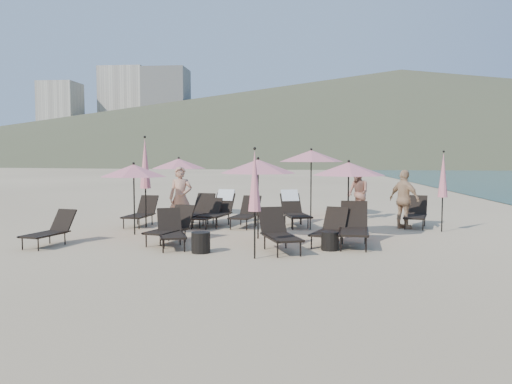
# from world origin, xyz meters

# --- Properties ---
(ground) EXTENTS (800.00, 800.00, 0.00)m
(ground) POSITION_xyz_m (0.00, 0.00, 0.00)
(ground) COLOR #D6BA8C
(ground) RESTS_ON ground
(volcanic_headland) EXTENTS (690.00, 690.00, 55.00)m
(volcanic_headland) POSITION_xyz_m (71.37, 302.62, 26.49)
(volcanic_headland) COLOR brown
(volcanic_headland) RESTS_ON ground
(hotel_skyline) EXTENTS (109.00, 82.00, 55.00)m
(hotel_skyline) POSITION_xyz_m (-93.62, 271.21, 24.18)
(hotel_skyline) COLOR beige
(hotel_skyline) RESTS_ON ground
(lounger_0) EXTENTS (0.87, 1.55, 0.84)m
(lounger_0) POSITION_xyz_m (-5.50, -0.08, 0.39)
(lounger_0) COLOR black
(lounger_0) RESTS_ON ground
(lounger_1) EXTENTS (1.05, 1.69, 0.91)m
(lounger_1) POSITION_xyz_m (-2.65, 0.56, 0.43)
(lounger_1) COLOR black
(lounger_1) RESTS_ON ground
(lounger_2) EXTENTS (1.07, 1.65, 0.89)m
(lounger_2) POSITION_xyz_m (-2.51, -0.00, 0.41)
(lounger_2) COLOR black
(lounger_2) RESTS_ON ground
(lounger_3) EXTENTS (1.16, 1.78, 0.96)m
(lounger_3) POSITION_xyz_m (0.10, -0.24, 0.45)
(lounger_3) COLOR black
(lounger_3) RESTS_ON ground
(lounger_4) EXTENTS (1.07, 1.65, 0.89)m
(lounger_4) POSITION_xyz_m (1.33, 0.66, 0.42)
(lounger_4) COLOR black
(lounger_4) RESTS_ON ground
(lounger_5) EXTENTS (0.87, 1.87, 1.04)m
(lounger_5) POSITION_xyz_m (1.90, 0.61, 0.49)
(lounger_5) COLOR black
(lounger_5) RESTS_ON ground
(lounger_6) EXTENTS (0.77, 1.65, 0.92)m
(lounger_6) POSITION_xyz_m (-4.43, 3.60, 0.43)
(lounger_6) COLOR black
(lounger_6) RESTS_ON ground
(lounger_7) EXTENTS (1.06, 1.80, 0.97)m
(lounger_7) POSITION_xyz_m (-2.73, 4.00, 0.45)
(lounger_7) COLOR black
(lounger_7) RESTS_ON ground
(lounger_8) EXTENTS (0.91, 1.70, 0.93)m
(lounger_8) POSITION_xyz_m (-1.10, 3.68, 0.43)
(lounger_8) COLOR black
(lounger_8) RESTS_ON ground
(lounger_9) EXTENTS (1.07, 1.87, 1.10)m
(lounger_9) POSITION_xyz_m (0.39, 4.05, 0.53)
(lounger_9) COLOR black
(lounger_9) RESTS_ON ground
(lounger_10) EXTENTS (0.97, 1.75, 1.03)m
(lounger_10) POSITION_xyz_m (0.37, 4.21, 0.49)
(lounger_10) COLOR black
(lounger_10) RESTS_ON ground
(lounger_11) EXTENTS (1.05, 1.74, 0.94)m
(lounger_11) POSITION_xyz_m (4.16, 4.13, 0.44)
(lounger_11) COLOR black
(lounger_11) RESTS_ON ground
(lounger_12) EXTENTS (0.84, 1.58, 0.86)m
(lounger_12) POSITION_xyz_m (-2.31, 3.58, 0.40)
(lounger_12) COLOR black
(lounger_12) RESTS_ON ground
(lounger_13) EXTENTS (1.00, 1.86, 1.10)m
(lounger_13) POSITION_xyz_m (-2.01, 3.99, 0.53)
(lounger_13) COLOR black
(lounger_13) RESTS_ON ground
(umbrella_open_0) EXTENTS (1.89, 1.89, 2.03)m
(umbrella_open_0) POSITION_xyz_m (-4.03, 1.80, 1.79)
(umbrella_open_0) COLOR black
(umbrella_open_0) RESTS_ON ground
(umbrella_open_1) EXTENTS (2.02, 2.02, 2.17)m
(umbrella_open_1) POSITION_xyz_m (-0.53, 1.45, 1.92)
(umbrella_open_1) COLOR black
(umbrella_open_1) RESTS_ON ground
(umbrella_open_2) EXTENTS (1.95, 1.95, 2.09)m
(umbrella_open_2) POSITION_xyz_m (1.87, 1.85, 1.85)
(umbrella_open_2) COLOR black
(umbrella_open_2) RESTS_ON ground
(umbrella_open_3) EXTENTS (2.03, 2.03, 2.18)m
(umbrella_open_3) POSITION_xyz_m (-3.90, 6.37, 1.93)
(umbrella_open_3) COLOR black
(umbrella_open_3) RESTS_ON ground
(umbrella_open_4) EXTENTS (2.32, 2.32, 2.50)m
(umbrella_open_4) POSITION_xyz_m (0.96, 6.62, 2.21)
(umbrella_open_4) COLOR black
(umbrella_open_4) RESTS_ON ground
(umbrella_closed_0) EXTENTS (0.28, 0.28, 2.38)m
(umbrella_closed_0) POSITION_xyz_m (-0.37, -1.19, 1.66)
(umbrella_closed_0) COLOR black
(umbrella_closed_0) RESTS_ON ground
(umbrella_closed_1) EXTENTS (0.28, 0.28, 2.36)m
(umbrella_closed_1) POSITION_xyz_m (4.68, 3.13, 1.64)
(umbrella_closed_1) COLOR black
(umbrella_closed_1) RESTS_ON ground
(umbrella_closed_2) EXTENTS (0.33, 0.33, 2.82)m
(umbrella_closed_2) POSITION_xyz_m (-4.16, 3.23, 1.96)
(umbrella_closed_2) COLOR black
(umbrella_closed_2) RESTS_ON ground
(side_table_0) EXTENTS (0.43, 0.43, 0.47)m
(side_table_0) POSITION_xyz_m (-1.65, -0.65, 0.24)
(side_table_0) COLOR black
(side_table_0) RESTS_ON ground
(side_table_1) EXTENTS (0.41, 0.41, 0.44)m
(side_table_1) POSITION_xyz_m (1.29, -0.06, 0.22)
(side_table_1) COLOR black
(side_table_1) RESTS_ON ground
(beachgoer_a) EXTENTS (0.73, 0.52, 1.89)m
(beachgoer_a) POSITION_xyz_m (-2.99, 2.93, 0.95)
(beachgoer_a) COLOR tan
(beachgoer_a) RESTS_ON ground
(beachgoer_b) EXTENTS (0.99, 1.08, 1.80)m
(beachgoer_b) POSITION_xyz_m (2.58, 6.02, 0.90)
(beachgoer_b) COLOR #9D6651
(beachgoer_b) RESTS_ON ground
(beachgoer_c) EXTENTS (1.02, 1.08, 1.79)m
(beachgoer_c) POSITION_xyz_m (3.71, 3.68, 0.89)
(beachgoer_c) COLOR tan
(beachgoer_c) RESTS_ON ground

